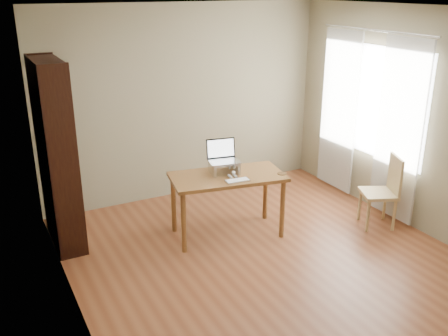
% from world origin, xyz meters
% --- Properties ---
extents(room, '(4.04, 4.54, 2.64)m').
position_xyz_m(room, '(0.03, 0.01, 1.30)').
color(room, brown).
rests_on(room, ground).
extents(bookshelf, '(0.30, 0.90, 2.10)m').
position_xyz_m(bookshelf, '(-1.83, 1.55, 1.05)').
color(bookshelf, black).
rests_on(bookshelf, ground).
extents(curtains, '(0.03, 1.90, 2.25)m').
position_xyz_m(curtains, '(1.92, 0.80, 1.17)').
color(curtains, white).
rests_on(curtains, ground).
extents(desk, '(1.39, 0.87, 0.75)m').
position_xyz_m(desk, '(-0.11, 0.83, 0.64)').
color(desk, brown).
rests_on(desk, ground).
extents(laptop_stand, '(0.32, 0.25, 0.13)m').
position_xyz_m(laptop_stand, '(-0.11, 0.91, 0.83)').
color(laptop_stand, silver).
rests_on(laptop_stand, desk).
extents(laptop, '(0.38, 0.34, 0.24)m').
position_xyz_m(laptop, '(-0.11, 0.97, 0.94)').
color(laptop, silver).
rests_on(laptop, laptop_stand).
extents(keyboard, '(0.28, 0.14, 0.02)m').
position_xyz_m(keyboard, '(-0.10, 0.61, 0.76)').
color(keyboard, silver).
rests_on(keyboard, desk).
extents(coaster, '(0.11, 0.11, 0.01)m').
position_xyz_m(coaster, '(0.47, 0.57, 0.75)').
color(coaster, brown).
rests_on(coaster, desk).
extents(cat, '(0.24, 0.48, 0.15)m').
position_xyz_m(cat, '(-0.07, 0.94, 0.81)').
color(cat, '#423C34').
rests_on(cat, desk).
extents(chair, '(0.53, 0.52, 0.89)m').
position_xyz_m(chair, '(1.69, 0.17, 0.48)').
color(chair, tan).
rests_on(chair, ground).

